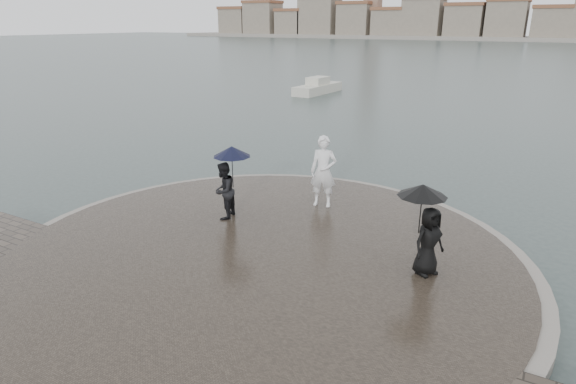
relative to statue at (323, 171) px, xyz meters
The scene contains 7 objects.
ground 7.10m from the statue, 89.68° to the right, with size 400.00×400.00×0.00m, color #2B3835.
kerb_ring 3.68m from the statue, 89.35° to the right, with size 12.50×12.50×0.32m, color gray.
quay_tip 3.67m from the statue, 89.35° to the right, with size 11.90×11.90×0.36m, color #2D261E.
statue is the anchor object (origin of this frame).
visitor_left 2.86m from the statue, 131.14° to the right, with size 1.12×1.04×2.04m.
visitor_right 4.41m from the statue, 35.43° to the right, with size 1.17×1.06×1.95m.
far_skyline 153.93m from the statue, 92.33° to the left, with size 260.00×20.00×37.00m.
Camera 1 is at (5.55, -5.11, 5.48)m, focal length 30.00 mm.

